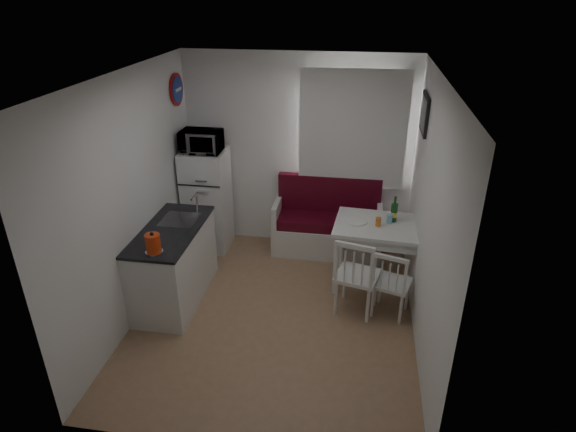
% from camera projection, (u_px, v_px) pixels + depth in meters
% --- Properties ---
extents(floor, '(3.00, 3.50, 0.02)m').
position_uv_depth(floor, '(276.00, 314.00, 5.37)').
color(floor, '#95724F').
rests_on(floor, ground).
extents(ceiling, '(3.00, 3.50, 0.02)m').
position_uv_depth(ceiling, '(272.00, 76.00, 4.23)').
color(ceiling, white).
rests_on(ceiling, wall_back).
extents(wall_back, '(3.00, 0.02, 2.60)m').
position_uv_depth(wall_back, '(298.00, 154.00, 6.36)').
color(wall_back, white).
rests_on(wall_back, floor).
extents(wall_front, '(3.00, 0.02, 2.60)m').
position_uv_depth(wall_front, '(227.00, 318.00, 3.25)').
color(wall_front, white).
rests_on(wall_front, floor).
extents(wall_left, '(0.02, 3.50, 2.60)m').
position_uv_depth(wall_left, '(133.00, 200.00, 5.01)').
color(wall_left, white).
rests_on(wall_left, floor).
extents(wall_right, '(0.02, 3.50, 2.60)m').
position_uv_depth(wall_right, '(428.00, 220.00, 4.59)').
color(wall_right, white).
rests_on(wall_right, floor).
extents(window, '(1.22, 0.06, 1.47)m').
position_uv_depth(window, '(353.00, 133.00, 6.09)').
color(window, white).
rests_on(window, wall_back).
extents(curtain, '(1.35, 0.02, 1.50)m').
position_uv_depth(curtain, '(353.00, 130.00, 6.01)').
color(curtain, white).
rests_on(curtain, wall_back).
extents(kitchen_counter, '(0.62, 1.32, 1.16)m').
position_uv_depth(kitchen_counter, '(174.00, 263.00, 5.48)').
color(kitchen_counter, white).
rests_on(kitchen_counter, floor).
extents(wall_sign, '(0.03, 0.40, 0.40)m').
position_uv_depth(wall_sign, '(177.00, 90.00, 5.92)').
color(wall_sign, navy).
rests_on(wall_sign, wall_left).
extents(picture_frame, '(0.04, 0.52, 0.42)m').
position_uv_depth(picture_frame, '(424.00, 114.00, 5.24)').
color(picture_frame, black).
rests_on(picture_frame, wall_right).
extents(bench, '(1.44, 0.56, 1.03)m').
position_uv_depth(bench, '(327.00, 228.00, 6.51)').
color(bench, white).
rests_on(bench, floor).
extents(dining_table, '(1.14, 0.84, 0.82)m').
position_uv_depth(dining_table, '(382.00, 231.00, 5.61)').
color(dining_table, white).
rests_on(dining_table, floor).
extents(chair_left, '(0.53, 0.52, 0.51)m').
position_uv_depth(chair_left, '(358.00, 270.00, 5.12)').
color(chair_left, white).
rests_on(chair_left, floor).
extents(chair_right, '(0.48, 0.47, 0.44)m').
position_uv_depth(chair_right, '(393.00, 279.00, 5.11)').
color(chair_right, white).
rests_on(chair_right, floor).
extents(fridge, '(0.56, 0.56, 1.39)m').
position_uv_depth(fridge, '(207.00, 200.00, 6.48)').
color(fridge, white).
rests_on(fridge, floor).
extents(microwave, '(0.51, 0.34, 0.28)m').
position_uv_depth(microwave, '(201.00, 141.00, 6.06)').
color(microwave, white).
rests_on(microwave, fridge).
extents(kettle, '(0.18, 0.18, 0.24)m').
position_uv_depth(kettle, '(153.00, 243.00, 4.75)').
color(kettle, red).
rests_on(kettle, kitchen_counter).
extents(wine_bottle, '(0.08, 0.08, 0.31)m').
position_uv_depth(wine_bottle, '(394.00, 209.00, 5.57)').
color(wine_bottle, '#144118').
rests_on(wine_bottle, dining_table).
extents(drinking_glass_orange, '(0.06, 0.06, 0.11)m').
position_uv_depth(drinking_glass_orange, '(378.00, 222.00, 5.51)').
color(drinking_glass_orange, orange).
rests_on(drinking_glass_orange, dining_table).
extents(drinking_glass_blue, '(0.07, 0.07, 0.11)m').
position_uv_depth(drinking_glass_blue, '(390.00, 219.00, 5.58)').
color(drinking_glass_blue, '#77B8CB').
rests_on(drinking_glass_blue, dining_table).
extents(plate, '(0.26, 0.26, 0.02)m').
position_uv_depth(plate, '(356.00, 221.00, 5.63)').
color(plate, white).
rests_on(plate, dining_table).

